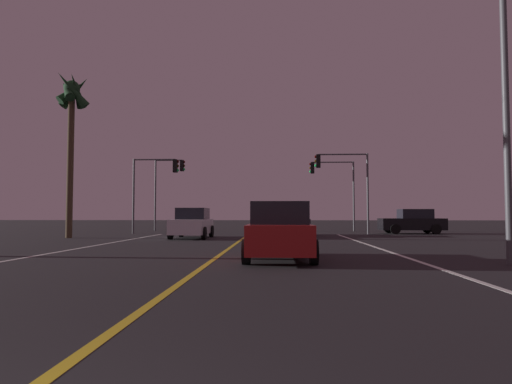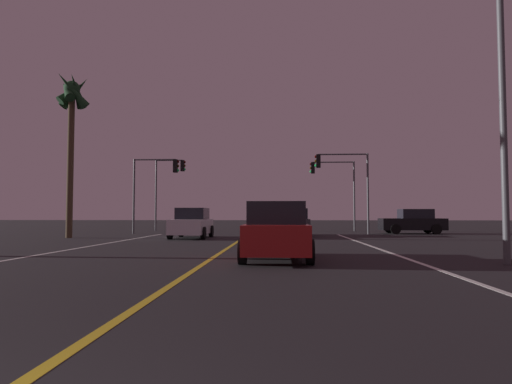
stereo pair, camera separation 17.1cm
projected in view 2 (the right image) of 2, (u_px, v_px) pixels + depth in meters
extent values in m
cube|color=silver|center=(420.00, 263.00, 12.25)|extent=(0.16, 34.51, 0.01)
cube|color=silver|center=(4.00, 261.00, 12.87)|extent=(0.16, 34.51, 0.01)
cube|color=gold|center=(207.00, 262.00, 12.56)|extent=(0.16, 34.51, 0.01)
cylinder|color=black|center=(203.00, 233.00, 23.69)|extent=(0.22, 0.68, 0.68)
cylinder|color=black|center=(170.00, 233.00, 23.79)|extent=(0.22, 0.68, 0.68)
cylinder|color=black|center=(211.00, 231.00, 26.38)|extent=(0.22, 0.68, 0.68)
cylinder|color=black|center=(181.00, 231.00, 26.48)|extent=(0.22, 0.68, 0.68)
cube|color=silver|center=(192.00, 226.00, 25.10)|extent=(1.80, 4.30, 0.80)
cube|color=black|center=(193.00, 214.00, 25.39)|extent=(1.60, 2.10, 0.64)
cube|color=red|center=(208.00, 224.00, 27.17)|extent=(0.24, 0.08, 0.16)
cube|color=red|center=(189.00, 224.00, 27.23)|extent=(0.24, 0.08, 0.16)
cylinder|color=black|center=(249.00, 245.00, 14.62)|extent=(0.22, 0.68, 0.68)
cylinder|color=black|center=(304.00, 245.00, 14.53)|extent=(0.22, 0.68, 0.68)
cylinder|color=black|center=(242.00, 252.00, 11.93)|extent=(0.22, 0.68, 0.68)
cylinder|color=black|center=(310.00, 252.00, 11.83)|extent=(0.22, 0.68, 0.68)
cube|color=maroon|center=(276.00, 237.00, 13.24)|extent=(1.80, 4.30, 0.80)
cube|color=black|center=(276.00, 213.00, 13.03)|extent=(1.60, 2.10, 0.64)
cube|color=red|center=(252.00, 237.00, 11.19)|extent=(0.24, 0.08, 0.16)
cube|color=red|center=(300.00, 238.00, 11.12)|extent=(0.24, 0.08, 0.16)
cylinder|color=black|center=(279.00, 229.00, 29.32)|extent=(0.22, 0.68, 0.68)
cylinder|color=black|center=(307.00, 230.00, 29.23)|extent=(0.22, 0.68, 0.68)
cylinder|color=black|center=(279.00, 231.00, 26.63)|extent=(0.22, 0.68, 0.68)
cylinder|color=black|center=(310.00, 231.00, 26.53)|extent=(0.22, 0.68, 0.68)
cube|color=#38383D|center=(294.00, 225.00, 27.94)|extent=(1.80, 4.30, 0.80)
cube|color=black|center=(294.00, 214.00, 27.73)|extent=(1.60, 2.10, 0.64)
cube|color=red|center=(284.00, 224.00, 25.89)|extent=(0.24, 0.08, 0.16)
cube|color=red|center=(305.00, 224.00, 25.82)|extent=(0.24, 0.08, 0.16)
cylinder|color=black|center=(396.00, 229.00, 29.94)|extent=(0.68, 0.22, 0.68)
cylinder|color=black|center=(389.00, 228.00, 31.73)|extent=(0.68, 0.22, 0.68)
cylinder|color=black|center=(437.00, 229.00, 29.80)|extent=(0.68, 0.22, 0.68)
cylinder|color=black|center=(428.00, 228.00, 31.59)|extent=(0.68, 0.22, 0.68)
cube|color=black|center=(412.00, 224.00, 30.78)|extent=(4.30, 1.80, 0.80)
cube|color=black|center=(415.00, 214.00, 30.80)|extent=(2.10, 1.60, 0.64)
cube|color=red|center=(446.00, 223.00, 30.08)|extent=(0.08, 0.24, 0.16)
cube|color=red|center=(440.00, 223.00, 31.27)|extent=(0.08, 0.24, 0.16)
cylinder|color=#4C4C51|center=(368.00, 194.00, 29.98)|extent=(0.14, 0.14, 5.45)
cylinder|color=#4C4C51|center=(343.00, 154.00, 30.20)|extent=(3.30, 0.10, 0.10)
cube|color=black|center=(318.00, 161.00, 30.26)|extent=(0.28, 0.36, 0.90)
sphere|color=#3A0605|center=(316.00, 157.00, 30.29)|extent=(0.20, 0.20, 0.20)
sphere|color=#3C2706|center=(316.00, 161.00, 30.27)|extent=(0.20, 0.20, 0.20)
sphere|color=#19E059|center=(316.00, 165.00, 30.26)|extent=(0.20, 0.20, 0.20)
cylinder|color=#4C4C51|center=(134.00, 196.00, 30.81)|extent=(0.14, 0.14, 5.17)
cylinder|color=#4C4C51|center=(155.00, 160.00, 30.86)|extent=(2.89, 0.10, 0.10)
cube|color=black|center=(175.00, 166.00, 30.77)|extent=(0.28, 0.36, 0.90)
sphere|color=#3A0605|center=(178.00, 162.00, 30.77)|extent=(0.20, 0.20, 0.20)
sphere|color=#3C2706|center=(178.00, 166.00, 30.76)|extent=(0.20, 0.20, 0.20)
sphere|color=#19E059|center=(178.00, 170.00, 30.74)|extent=(0.20, 0.20, 0.20)
cylinder|color=#4C4C51|center=(354.00, 196.00, 35.47)|extent=(0.14, 0.14, 5.57)
cylinder|color=#4C4C51|center=(333.00, 162.00, 35.69)|extent=(3.26, 0.10, 0.10)
cube|color=black|center=(313.00, 168.00, 35.75)|extent=(0.28, 0.36, 0.90)
sphere|color=#3A0605|center=(311.00, 164.00, 35.78)|extent=(0.20, 0.20, 0.20)
sphere|color=#3C2706|center=(311.00, 168.00, 35.76)|extent=(0.20, 0.20, 0.20)
sphere|color=#19E059|center=(311.00, 172.00, 35.75)|extent=(0.20, 0.20, 0.20)
cylinder|color=#4C4C51|center=(156.00, 195.00, 36.31)|extent=(0.14, 0.14, 5.80)
cylinder|color=#4C4C51|center=(169.00, 160.00, 36.40)|extent=(2.17, 0.10, 0.10)
cube|color=black|center=(183.00, 166.00, 36.32)|extent=(0.28, 0.36, 0.90)
sphere|color=#3A0605|center=(185.00, 162.00, 36.33)|extent=(0.20, 0.20, 0.20)
sphere|color=#3C2706|center=(185.00, 166.00, 36.31)|extent=(0.20, 0.20, 0.20)
sphere|color=#19E059|center=(184.00, 169.00, 36.30)|extent=(0.20, 0.20, 0.20)
cylinder|color=#4C4C51|center=(503.00, 101.00, 12.15)|extent=(0.18, 0.18, 8.84)
cylinder|color=#473826|center=(70.00, 165.00, 25.54)|extent=(0.36, 0.36, 8.35)
sphere|color=#19381E|center=(72.00, 89.00, 25.76)|extent=(0.90, 0.90, 0.90)
cone|color=#19381E|center=(77.00, 91.00, 25.72)|extent=(0.66, 1.74, 1.95)
cone|color=#19381E|center=(75.00, 93.00, 26.05)|extent=(2.00, 0.79, 1.95)
cone|color=#19381E|center=(70.00, 92.00, 25.99)|extent=(1.53, 1.44, 1.57)
cone|color=#19381E|center=(67.00, 90.00, 25.55)|extent=(1.51, 1.50, 1.50)
cone|color=#19381E|center=(72.00, 90.00, 25.48)|extent=(1.98, 1.35, 2.14)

